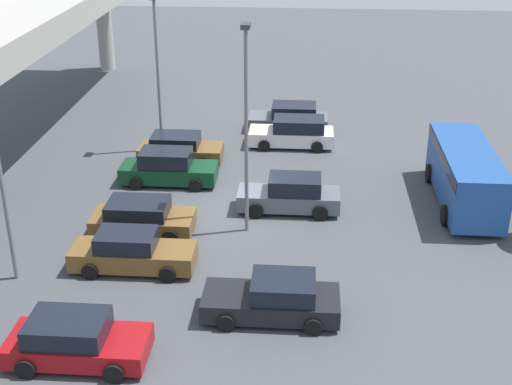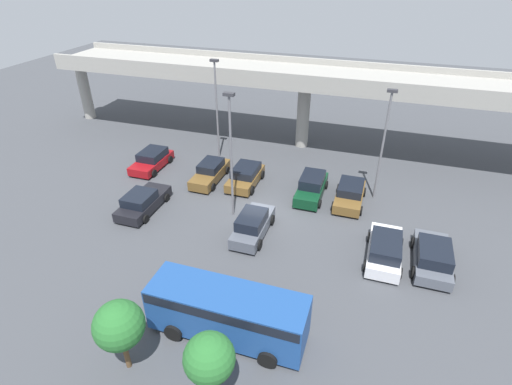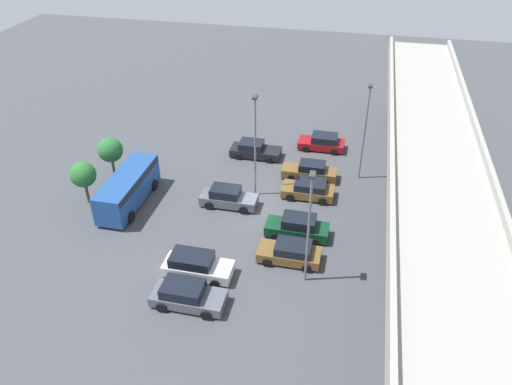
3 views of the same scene
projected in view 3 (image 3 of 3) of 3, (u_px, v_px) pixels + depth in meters
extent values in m
plane|color=#424449|center=(254.00, 208.00, 40.78)|extent=(105.47, 105.47, 0.00)
cube|color=#9E9B93|center=(435.00, 154.00, 34.73)|extent=(49.22, 6.36, 0.90)
cube|color=#9E9B93|center=(392.00, 140.00, 34.89)|extent=(49.22, 0.30, 0.55)
cube|color=#9E9B93|center=(483.00, 149.00, 33.78)|extent=(49.22, 0.30, 0.55)
cylinder|color=#9E9B93|center=(413.00, 78.00, 56.72)|extent=(1.17, 1.17, 6.20)
cylinder|color=#9E9B93|center=(425.00, 196.00, 36.69)|extent=(1.17, 1.17, 6.20)
cube|color=maroon|center=(321.00, 144.00, 48.96)|extent=(1.98, 4.45, 0.67)
cube|color=black|center=(325.00, 138.00, 48.54)|extent=(1.82, 2.45, 0.67)
cylinder|color=black|center=(306.00, 149.00, 48.49)|extent=(0.22, 0.65, 0.65)
cylinder|color=black|center=(308.00, 140.00, 50.14)|extent=(0.22, 0.65, 0.65)
cylinder|color=black|center=(334.00, 152.00, 47.99)|extent=(0.22, 0.65, 0.65)
cylinder|color=black|center=(336.00, 142.00, 49.64)|extent=(0.22, 0.65, 0.65)
cube|color=black|center=(256.00, 152.00, 47.68)|extent=(1.98, 4.76, 0.70)
cube|color=black|center=(251.00, 145.00, 47.39)|extent=(1.82, 2.20, 0.65)
cylinder|color=black|center=(273.00, 150.00, 48.35)|extent=(0.22, 0.61, 0.61)
cylinder|color=black|center=(269.00, 160.00, 46.71)|extent=(0.22, 0.61, 0.61)
cylinder|color=black|center=(243.00, 147.00, 48.89)|extent=(0.22, 0.61, 0.61)
cylinder|color=black|center=(238.00, 157.00, 47.25)|extent=(0.22, 0.61, 0.61)
cube|color=brown|center=(309.00, 173.00, 44.35)|extent=(1.73, 4.82, 0.75)
cube|color=black|center=(312.00, 166.00, 43.92)|extent=(1.59, 2.26, 0.64)
cylinder|color=black|center=(291.00, 178.00, 44.03)|extent=(0.22, 0.63, 0.63)
cylinder|color=black|center=(294.00, 168.00, 45.47)|extent=(0.22, 0.63, 0.63)
cylinder|color=black|center=(325.00, 182.00, 43.48)|extent=(0.22, 0.63, 0.63)
cylinder|color=black|center=(327.00, 172.00, 44.93)|extent=(0.22, 0.63, 0.63)
cube|color=brown|center=(308.00, 191.00, 41.89)|extent=(2.00, 4.32, 0.69)
cube|color=black|center=(310.00, 185.00, 41.50)|extent=(1.84, 2.56, 0.61)
cylinder|color=black|center=(290.00, 198.00, 41.41)|extent=(0.22, 0.71, 0.71)
cylinder|color=black|center=(294.00, 185.00, 43.07)|extent=(0.22, 0.71, 0.71)
cylinder|color=black|center=(322.00, 202.00, 40.92)|extent=(0.22, 0.71, 0.71)
cylinder|color=black|center=(325.00, 188.00, 42.58)|extent=(0.22, 0.71, 0.71)
cube|color=#515660|center=(229.00, 200.00, 40.77)|extent=(1.75, 4.63, 0.75)
cube|color=black|center=(225.00, 192.00, 40.41)|extent=(1.61, 2.36, 0.72)
cylinder|color=black|center=(249.00, 198.00, 41.36)|extent=(0.22, 0.71, 0.71)
cylinder|color=black|center=(243.00, 210.00, 39.90)|extent=(0.22, 0.71, 0.71)
cylinder|color=black|center=(215.00, 194.00, 41.89)|extent=(0.22, 0.71, 0.71)
cylinder|color=black|center=(209.00, 206.00, 40.42)|extent=(0.22, 0.71, 0.71)
cube|color=#0C381E|center=(297.00, 229.00, 37.47)|extent=(1.81, 4.74, 0.78)
cube|color=black|center=(299.00, 221.00, 37.02)|extent=(1.66, 2.48, 0.75)
cylinder|color=black|center=(275.00, 237.00, 37.12)|extent=(0.22, 0.64, 0.64)
cylinder|color=black|center=(280.00, 222.00, 38.63)|extent=(0.22, 0.64, 0.64)
cylinder|color=black|center=(315.00, 242.00, 36.59)|extent=(0.22, 0.64, 0.64)
cylinder|color=black|center=(318.00, 227.00, 38.09)|extent=(0.22, 0.64, 0.64)
cube|color=brown|center=(289.00, 254.00, 35.13)|extent=(1.92, 4.42, 0.69)
cube|color=black|center=(293.00, 248.00, 34.72)|extent=(1.77, 2.49, 0.62)
cylinder|color=black|center=(267.00, 263.00, 34.69)|extent=(0.22, 0.67, 0.67)
cylinder|color=black|center=(273.00, 245.00, 36.29)|extent=(0.22, 0.67, 0.67)
cylinder|color=black|center=(306.00, 269.00, 34.19)|extent=(0.22, 0.67, 0.67)
cylinder|color=black|center=(310.00, 250.00, 35.79)|extent=(0.22, 0.67, 0.67)
cube|color=silver|center=(198.00, 268.00, 33.90)|extent=(1.91, 4.72, 0.76)
cube|color=black|center=(192.00, 259.00, 33.57)|extent=(1.76, 2.82, 0.71)
cylinder|color=black|center=(223.00, 264.00, 34.55)|extent=(0.22, 0.65, 0.65)
cylinder|color=black|center=(215.00, 284.00, 32.96)|extent=(0.22, 0.65, 0.65)
cylinder|color=black|center=(183.00, 258.00, 35.09)|extent=(0.22, 0.65, 0.65)
cylinder|color=black|center=(173.00, 277.00, 33.50)|extent=(0.22, 0.65, 0.65)
cube|color=#515660|center=(189.00, 298.00, 31.63)|extent=(2.00, 4.71, 0.67)
cube|color=black|center=(183.00, 289.00, 31.31)|extent=(1.84, 2.60, 0.71)
cylinder|color=black|center=(216.00, 292.00, 32.29)|extent=(0.22, 0.71, 0.71)
cylinder|color=black|center=(206.00, 315.00, 30.63)|extent=(0.22, 0.71, 0.71)
cylinder|color=black|center=(173.00, 285.00, 32.82)|extent=(0.22, 0.71, 0.71)
cylinder|color=black|center=(161.00, 308.00, 31.16)|extent=(0.22, 0.71, 0.71)
cube|color=#1E478C|center=(128.00, 188.00, 40.59)|extent=(7.67, 2.33, 2.40)
cube|color=black|center=(127.00, 179.00, 40.12)|extent=(7.52, 2.37, 0.53)
cylinder|color=black|center=(129.00, 182.00, 43.29)|extent=(0.92, 0.29, 0.92)
cylinder|color=black|center=(154.00, 185.00, 42.86)|extent=(0.92, 0.29, 0.92)
cylinder|color=black|center=(103.00, 213.00, 39.42)|extent=(0.92, 0.29, 0.92)
cylinder|color=black|center=(131.00, 217.00, 38.99)|extent=(0.92, 0.29, 0.92)
cylinder|color=slate|center=(364.00, 135.00, 42.34)|extent=(0.16, 0.16, 8.57)
cube|color=#333338|center=(371.00, 86.00, 39.92)|extent=(0.70, 0.35, 0.20)
cylinder|color=slate|center=(255.00, 149.00, 40.08)|extent=(0.16, 0.16, 8.71)
cube|color=#333338|center=(255.00, 97.00, 37.62)|extent=(0.70, 0.35, 0.20)
cylinder|color=slate|center=(308.00, 232.00, 31.50)|extent=(0.16, 0.16, 8.22)
cube|color=#333338|center=(312.00, 175.00, 29.18)|extent=(0.70, 0.35, 0.20)
cylinder|color=brown|center=(114.00, 168.00, 44.44)|extent=(0.24, 0.24, 1.76)
sphere|color=#286B2D|center=(110.00, 150.00, 43.44)|extent=(2.20, 2.20, 2.20)
cylinder|color=brown|center=(87.00, 193.00, 41.00)|extent=(0.24, 0.24, 1.79)
sphere|color=#286B2D|center=(83.00, 175.00, 40.02)|extent=(2.08, 2.08, 2.08)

